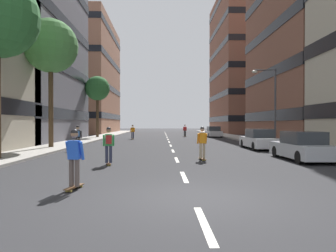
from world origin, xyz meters
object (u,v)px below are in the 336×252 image
Objects in this scene: street_tree_far at (51,47)px; skater_5 at (109,143)px; parked_car_mid at (259,140)px; skater_3 at (185,130)px; skater_4 at (78,136)px; streetlamp_right at (271,98)px; street_tree_near at (97,89)px; skater_1 at (133,131)px; skater_0 at (74,156)px; parked_car_near at (302,147)px; parked_car_far at (213,132)px; skater_2 at (202,142)px.

skater_5 is at bearing -56.27° from street_tree_far.
skater_3 reaches higher than parked_car_mid.
skater_3 is 24.05m from skater_4.
streetlamp_right reaches higher than skater_3.
streetlamp_right is at bearing 14.10° from skater_4.
skater_5 is at bearing -76.75° from street_tree_near.
parked_car_mid is 21.58m from skater_3.
street_tree_near is 19.13m from skater_4.
parked_car_mid is 2.47× the size of skater_1.
skater_0 reaches higher than parked_car_mid.
parked_car_near is 28.30m from skater_3.
parked_car_near is 26.21m from parked_car_far.
parked_car_far is at bearing 49.59° from street_tree_far.
parked_car_mid is 17.45m from street_tree_far.
skater_0 is at bearing -146.48° from parked_car_near.
skater_2 is (10.66, -23.91, -5.54)m from street_tree_near.
parked_car_near is 2.47× the size of skater_2.
skater_1 and skater_4 have the same top height.
skater_0 is (-12.03, -16.42, -3.15)m from streetlamp_right.
parked_car_far is 16.87m from streetlamp_right.
parked_car_far is (0.00, 26.21, 0.00)m from parked_car_near.
skater_0 is 1.00× the size of skater_4.
skater_4 is (-13.40, -0.87, 0.32)m from parked_car_mid.
street_tree_far is 5.51× the size of skater_3.
skater_3 reaches higher than parked_car_near.
street_tree_far is 16.79m from skater_0.
skater_1 is 1.00× the size of skater_4.
street_tree_far is 5.51× the size of skater_1.
street_tree_near is at bearing 90.00° from street_tree_far.
parked_car_far is at bearing -24.97° from skater_3.
skater_3 is 1.00× the size of skater_5.
street_tree_near is at bearing 114.02° from skater_2.
street_tree_far is (-15.90, -18.68, 7.15)m from parked_car_far.
parked_car_mid is 2.47× the size of skater_4.
skater_1 is 22.21m from skater_5.
street_tree_near is 26.85m from skater_5.
streetlamp_right is (2.05, -16.39, 3.44)m from parked_car_far.
parked_car_near is 2.47× the size of skater_0.
parked_car_near is at bearing -62.22° from skater_1.
skater_5 is (-5.98, -29.52, 0.03)m from skater_3.
skater_2 is 27.89m from skater_3.
streetlamp_right is at bearing -82.87° from parked_car_far.
skater_1 is at bearing 91.93° from skater_0.
skater_1 is 14.97m from skater_4.
skater_0 is (-9.98, -32.81, 0.29)m from parked_car_far.
streetlamp_right is at bearing 55.73° from parked_car_mid.
skater_4 is (-9.50, -22.09, 0.03)m from skater_3.
street_tree_far is at bearing -120.34° from skater_3.
street_tree_far is 15.66m from skater_1.
streetlamp_right is 3.65× the size of skater_3.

